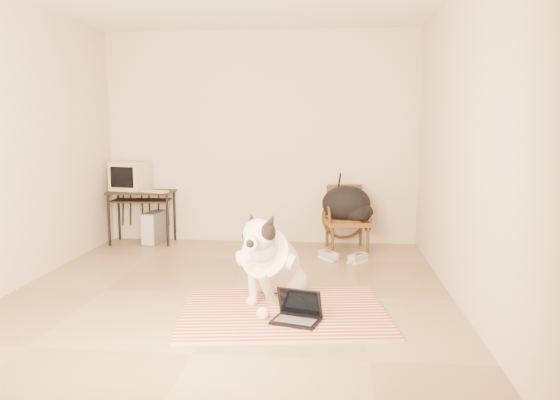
# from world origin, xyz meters

# --- Properties ---
(floor) EXTENTS (4.50, 4.50, 0.00)m
(floor) POSITION_xyz_m (0.00, 0.00, 0.00)
(floor) COLOR #8E7957
(floor) RESTS_ON ground
(wall_back) EXTENTS (4.50, 0.00, 4.50)m
(wall_back) POSITION_xyz_m (0.00, 2.25, 1.35)
(wall_back) COLOR beige
(wall_back) RESTS_ON floor
(wall_front) EXTENTS (4.50, 0.00, 4.50)m
(wall_front) POSITION_xyz_m (0.00, -2.25, 1.35)
(wall_front) COLOR beige
(wall_front) RESTS_ON floor
(wall_left) EXTENTS (0.00, 4.50, 4.50)m
(wall_left) POSITION_xyz_m (-2.00, 0.00, 1.35)
(wall_left) COLOR beige
(wall_left) RESTS_ON floor
(wall_right) EXTENTS (0.00, 4.50, 4.50)m
(wall_right) POSITION_xyz_m (2.00, 0.00, 1.35)
(wall_right) COLOR beige
(wall_right) RESTS_ON floor
(rug) EXTENTS (1.80, 1.47, 0.02)m
(rug) POSITION_xyz_m (0.54, -0.47, 0.01)
(rug) COLOR red
(rug) RESTS_ON floor
(dog) EXTENTS (0.59, 1.16, 0.84)m
(dog) POSITION_xyz_m (0.40, -0.15, 0.33)
(dog) COLOR silver
(dog) RESTS_ON rug
(laptop) EXTENTS (0.41, 0.35, 0.25)m
(laptop) POSITION_xyz_m (0.66, -0.68, 0.08)
(laptop) COLOR black
(laptop) RESTS_ON rug
(computer_desk) EXTENTS (0.84, 0.50, 0.68)m
(computer_desk) POSITION_xyz_m (-1.50, 1.98, 0.58)
(computer_desk) COLOR black
(computer_desk) RESTS_ON floor
(crt_monitor) EXTENTS (0.49, 0.47, 0.37)m
(crt_monitor) POSITION_xyz_m (-1.67, 2.07, 0.86)
(crt_monitor) COLOR beige
(crt_monitor) RESTS_ON computer_desk
(desk_keyboard) EXTENTS (0.38, 0.24, 0.02)m
(desk_keyboard) POSITION_xyz_m (-1.30, 1.86, 0.69)
(desk_keyboard) COLOR beige
(desk_keyboard) RESTS_ON computer_desk
(pc_tower) EXTENTS (0.24, 0.46, 0.41)m
(pc_tower) POSITION_xyz_m (-1.35, 2.02, 0.20)
(pc_tower) COLOR #4F4F51
(pc_tower) RESTS_ON floor
(rattan_chair) EXTENTS (0.58, 0.57, 0.78)m
(rattan_chair) POSITION_xyz_m (1.10, 1.90, 0.39)
(rattan_chair) COLOR brown
(rattan_chair) RESTS_ON floor
(backpack) EXTENTS (0.61, 0.49, 0.44)m
(backpack) POSITION_xyz_m (1.12, 1.83, 0.56)
(backpack) COLOR black
(backpack) RESTS_ON rattan_chair
(sneaker_left) EXTENTS (0.25, 0.28, 0.09)m
(sneaker_left) POSITION_xyz_m (0.89, 1.35, 0.04)
(sneaker_left) COLOR white
(sneaker_left) RESTS_ON floor
(sneaker_right) EXTENTS (0.25, 0.28, 0.09)m
(sneaker_right) POSITION_xyz_m (1.22, 1.25, 0.04)
(sneaker_right) COLOR white
(sneaker_right) RESTS_ON floor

